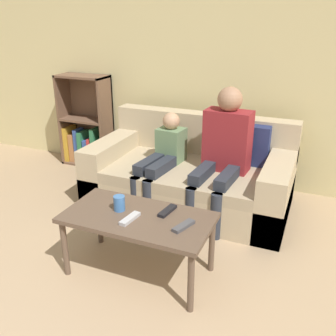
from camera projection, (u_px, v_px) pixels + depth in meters
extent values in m
cube|color=beige|center=(205.00, 52.00, 3.63)|extent=(12.00, 0.06, 2.60)
cube|color=tan|center=(189.00, 189.00, 3.45)|extent=(1.78, 0.96, 0.28)
cube|color=tan|center=(186.00, 174.00, 3.30)|extent=(1.34, 0.78, 0.10)
cube|color=tan|center=(204.00, 133.00, 3.62)|extent=(1.78, 0.18, 0.39)
cube|color=tan|center=(115.00, 164.00, 3.68)|extent=(0.22, 0.96, 0.54)
cube|color=tan|center=(277.00, 191.00, 3.12)|extent=(0.22, 0.96, 0.54)
cube|color=navy|center=(249.00, 145.00, 3.32)|extent=(0.36, 0.12, 0.36)
cube|color=brown|center=(66.00, 119.00, 4.35)|extent=(0.02, 0.28, 1.03)
cube|color=brown|center=(107.00, 124.00, 4.15)|extent=(0.02, 0.28, 1.03)
cube|color=brown|center=(92.00, 118.00, 4.36)|extent=(0.57, 0.02, 1.03)
cube|color=brown|center=(89.00, 162.00, 4.44)|extent=(0.57, 0.28, 0.02)
cube|color=brown|center=(86.00, 119.00, 4.24)|extent=(0.52, 0.28, 0.02)
cube|color=brown|center=(82.00, 76.00, 4.06)|extent=(0.57, 0.28, 0.02)
cube|color=gold|center=(70.00, 143.00, 4.44)|extent=(0.05, 0.21, 0.40)
cube|color=#B77542|center=(75.00, 147.00, 4.42)|extent=(0.06, 0.17, 0.33)
cube|color=#33519E|center=(79.00, 145.00, 4.38)|extent=(0.05, 0.16, 0.39)
cube|color=#2D7A4C|center=(84.00, 146.00, 4.37)|extent=(0.06, 0.20, 0.37)
cube|color=#33519E|center=(89.00, 151.00, 4.36)|extent=(0.06, 0.18, 0.28)
cube|color=red|center=(93.00, 150.00, 4.34)|extent=(0.04, 0.19, 0.31)
cube|color=#2D7A4C|center=(97.00, 146.00, 4.30)|extent=(0.05, 0.19, 0.43)
cube|color=#2D7A4C|center=(102.00, 152.00, 4.29)|extent=(0.07, 0.16, 0.29)
cylinder|color=brown|center=(65.00, 248.00, 2.47)|extent=(0.04, 0.04, 0.41)
cylinder|color=brown|center=(191.00, 283.00, 2.16)|extent=(0.04, 0.04, 0.41)
cylinder|color=brown|center=(99.00, 219.00, 2.83)|extent=(0.04, 0.04, 0.41)
cylinder|color=brown|center=(212.00, 245.00, 2.51)|extent=(0.04, 0.04, 0.41)
cube|color=brown|center=(138.00, 218.00, 2.41)|extent=(0.96, 0.50, 0.03)
cylinder|color=#282D38|center=(191.00, 210.00, 2.98)|extent=(0.10, 0.10, 0.38)
cylinder|color=#282D38|center=(216.00, 216.00, 2.89)|extent=(0.10, 0.10, 0.38)
cube|color=#282D38|center=(203.00, 172.00, 3.10)|extent=(0.13, 0.43, 0.09)
cube|color=#282D38|center=(228.00, 177.00, 3.01)|extent=(0.13, 0.43, 0.09)
cube|color=maroon|center=(227.00, 141.00, 3.18)|extent=(0.40, 0.23, 0.52)
sphere|color=#A87A5B|center=(230.00, 99.00, 3.04)|extent=(0.21, 0.21, 0.21)
cylinder|color=#282D38|center=(136.00, 198.00, 3.17)|extent=(0.10, 0.10, 0.38)
cylinder|color=#282D38|center=(148.00, 202.00, 3.11)|extent=(0.10, 0.10, 0.38)
cube|color=#282D38|center=(151.00, 163.00, 3.28)|extent=(0.15, 0.44, 0.09)
cube|color=#282D38|center=(163.00, 166.00, 3.22)|extent=(0.15, 0.44, 0.09)
cube|color=#66845B|center=(171.00, 145.00, 3.42)|extent=(0.25, 0.23, 0.31)
sphere|color=tan|center=(171.00, 121.00, 3.33)|extent=(0.15, 0.15, 0.15)
cylinder|color=#3D70B2|center=(120.00, 203.00, 2.45)|extent=(0.08, 0.08, 0.10)
cube|color=black|center=(167.00, 211.00, 2.44)|extent=(0.07, 0.18, 0.02)
cube|color=#47474C|center=(184.00, 226.00, 2.27)|extent=(0.10, 0.18, 0.02)
cube|color=#B7B7BC|center=(130.00, 219.00, 2.35)|extent=(0.07, 0.17, 0.02)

